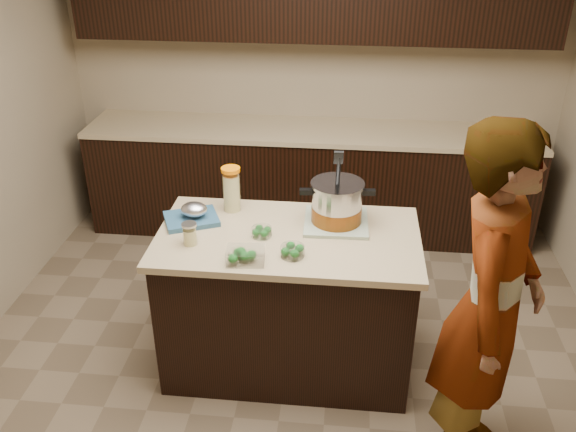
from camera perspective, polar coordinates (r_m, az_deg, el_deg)
name	(u,v)px	position (r m, az deg, el deg)	size (l,w,h in m)	color
ground_plane	(288,360)	(3.90, 0.00, -13.29)	(4.00, 4.00, 0.00)	brown
room_shell	(288,91)	(3.05, 0.00, 11.58)	(4.04, 4.04, 2.72)	tan
back_cabinets	(311,122)	(4.93, 2.13, 8.77)	(3.60, 0.63, 2.33)	black
island	(288,301)	(3.62, 0.00, -7.93)	(1.46, 0.81, 0.90)	black
dish_towel	(336,222)	(3.49, 4.52, -0.55)	(0.36, 0.36, 0.02)	#56744E
stock_pot	(337,205)	(3.44, 4.59, 1.05)	(0.42, 0.33, 0.43)	#B7B7BC
lemonade_pitcher	(232,191)	(3.60, -5.30, 2.37)	(0.12, 0.12, 0.27)	#CEC37E
mason_jar	(190,234)	(3.30, -9.17, -1.72)	(0.09, 0.09, 0.13)	#CEC37E
broccoli_tub_left	(262,232)	(3.35, -2.47, -1.53)	(0.14, 0.14, 0.05)	silver
broccoli_tub_right	(292,252)	(3.17, 0.42, -3.36)	(0.13, 0.13, 0.06)	silver
broccoli_tub_rect	(245,256)	(3.13, -4.00, -3.76)	(0.21, 0.16, 0.07)	silver
blue_tray	(193,215)	(3.53, -8.92, 0.07)	(0.37, 0.33, 0.11)	#274E6B
person	(489,309)	(2.94, 18.29, -8.28)	(0.66, 0.43, 1.82)	gray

